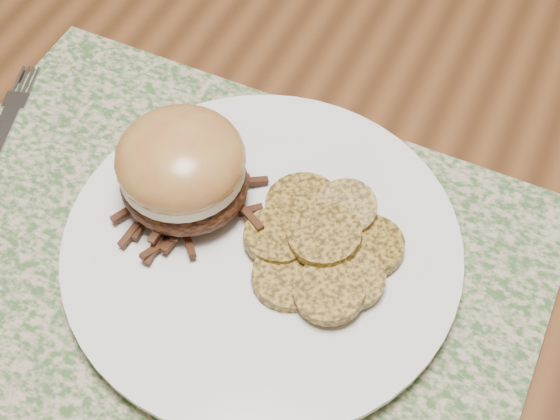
% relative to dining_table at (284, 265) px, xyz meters
% --- Properties ---
extents(dining_table, '(1.50, 0.90, 0.75)m').
position_rel_dining_table_xyz_m(dining_table, '(0.00, 0.00, 0.00)').
color(dining_table, brown).
rests_on(dining_table, ground).
extents(placemat, '(0.45, 0.33, 0.00)m').
position_rel_dining_table_xyz_m(placemat, '(-0.03, -0.07, 0.08)').
color(placemat, '#3A5E30').
rests_on(placemat, dining_table).
extents(dinner_plate, '(0.26, 0.26, 0.02)m').
position_rel_dining_table_xyz_m(dinner_plate, '(0.00, -0.04, 0.09)').
color(dinner_plate, white).
rests_on(dinner_plate, placemat).
extents(pork_sandwich, '(0.10, 0.10, 0.07)m').
position_rel_dining_table_xyz_m(pork_sandwich, '(-0.06, -0.03, 0.13)').
color(pork_sandwich, black).
rests_on(pork_sandwich, dinner_plate).
extents(roasted_potatoes, '(0.12, 0.13, 0.03)m').
position_rel_dining_table_xyz_m(roasted_potatoes, '(0.04, -0.03, 0.11)').
color(roasted_potatoes, olive).
rests_on(roasted_potatoes, dinner_plate).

